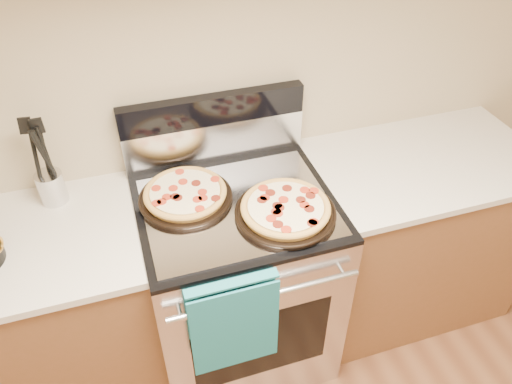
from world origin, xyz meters
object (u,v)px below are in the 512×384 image
object	(u,v)px
range_body	(238,282)
pepperoni_pizza_front	(285,210)
utensil_crock	(52,187)
pepperoni_pizza_back	(185,195)

from	to	relation	value
range_body	pepperoni_pizza_front	world-z (taller)	pepperoni_pizza_front
pepperoni_pizza_front	utensil_crock	distance (m)	0.90
utensil_crock	range_body	bearing A→B (deg)	-19.87
range_body	pepperoni_pizza_front	distance (m)	0.54
range_body	pepperoni_pizza_back	distance (m)	0.54
range_body	pepperoni_pizza_back	size ratio (longest dim) A/B	2.53
pepperoni_pizza_back	utensil_crock	bearing A→B (deg)	160.65
range_body	utensil_crock	distance (m)	0.88
pepperoni_pizza_back	pepperoni_pizza_front	xyz separation A→B (m)	(0.34, -0.20, 0.00)
pepperoni_pizza_back	range_body	bearing A→B (deg)	-21.25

